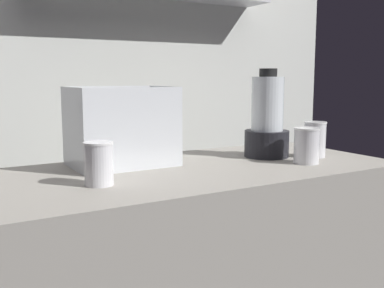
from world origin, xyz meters
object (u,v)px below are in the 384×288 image
at_px(carrot_display_bin, 123,140).
at_px(juice_cup_beet_far_left, 99,167).
at_px(blender_pitcher, 267,123).
at_px(juice_cup_orange_left, 307,148).
at_px(juice_cup_mango_middle, 315,141).

distance_m(carrot_display_bin, juice_cup_beet_far_left, 0.30).
xyz_separation_m(blender_pitcher, juice_cup_orange_left, (0.03, -0.18, -0.07)).
distance_m(blender_pitcher, juice_cup_mango_middle, 0.19).
bearing_deg(juice_cup_mango_middle, blender_pitcher, 147.81).
bearing_deg(juice_cup_orange_left, juice_cup_beet_far_left, 175.99).
distance_m(juice_cup_beet_far_left, juice_cup_mango_middle, 0.86).
bearing_deg(juice_cup_orange_left, blender_pitcher, 100.41).
height_order(carrot_display_bin, juice_cup_beet_far_left, carrot_display_bin).
bearing_deg(juice_cup_orange_left, juice_cup_mango_middle, 33.68).
height_order(juice_cup_beet_far_left, juice_cup_orange_left, juice_cup_orange_left).
xyz_separation_m(blender_pitcher, juice_cup_beet_far_left, (-0.70, -0.13, -0.08)).
distance_m(blender_pitcher, juice_cup_beet_far_left, 0.72).
distance_m(juice_cup_beet_far_left, juice_cup_orange_left, 0.74).
height_order(carrot_display_bin, juice_cup_orange_left, carrot_display_bin).
relative_size(carrot_display_bin, juice_cup_orange_left, 2.72).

